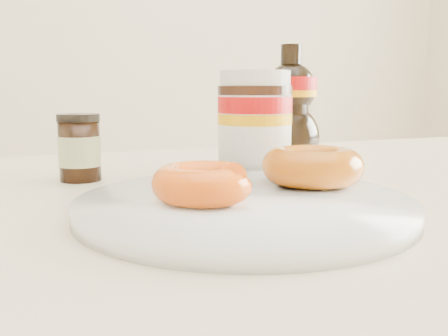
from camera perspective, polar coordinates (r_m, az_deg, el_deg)
name	(u,v)px	position (r m, az deg, el deg)	size (l,w,h in m)	color
dining_table	(281,271)	(0.56, 6.53, -11.59)	(1.40, 0.90, 0.75)	beige
plate	(244,205)	(0.46, 2.34, -4.24)	(0.31, 0.31, 0.02)	white
donut_bitten	(204,183)	(0.44, -2.34, -1.72)	(0.09, 0.09, 0.03)	#EB530D
donut_whole	(312,166)	(0.53, 10.06, 0.24)	(0.11, 0.11, 0.04)	#A93F0A
nutella_jar	(255,120)	(0.65, 3.53, 5.52)	(0.10, 0.10, 0.14)	white
syrup_bottle	(290,106)	(0.74, 7.57, 7.01)	(0.09, 0.08, 0.18)	black
dark_jar	(80,148)	(0.64, -16.18, 2.18)	(0.05, 0.05, 0.08)	black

